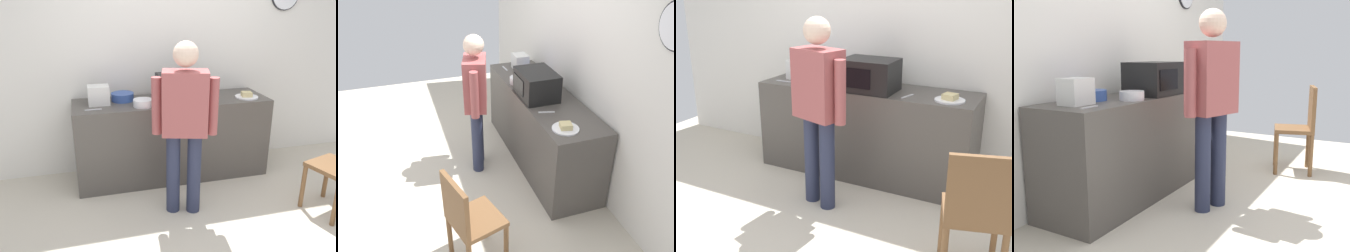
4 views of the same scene
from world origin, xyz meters
The scene contains 12 objects.
ground_plane centered at (0.00, 0.00, 0.00)m, with size 6.00×6.00×0.00m, color beige.
back_wall centered at (0.01, 1.60, 1.30)m, with size 5.40×0.13×2.60m.
kitchen_counter centered at (0.00, 1.22, 0.45)m, with size 2.15×0.62×0.91m, color #4C4742.
microwave centered at (0.08, 1.11, 1.06)m, with size 0.50×0.39×0.30m.
sandwich_plate centered at (0.84, 1.10, 0.93)m, with size 0.26×0.26×0.07m.
salad_bowl centered at (-0.53, 1.33, 0.95)m, with size 0.25×0.25×0.09m, color #33519E.
cereal_bowl centered at (-0.36, 1.06, 0.95)m, with size 0.20×0.20×0.08m, color white.
toaster centered at (-0.79, 1.25, 1.01)m, with size 0.22×0.18×0.20m, color silver.
fork_utensil centered at (-0.86, 1.06, 0.91)m, with size 0.17×0.02×0.01m, color silver.
spoon_utensil centered at (0.47, 1.07, 0.91)m, with size 0.17×0.02×0.01m, color silver.
person_standing centered at (-0.09, 0.46, 0.95)m, with size 0.57×0.34×1.63m.
wooden_chair centered at (1.30, 0.02, 0.52)m, with size 0.49×0.49×0.94m.
Camera 4 is at (-2.90, -0.81, 1.29)m, focal length 41.04 mm.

